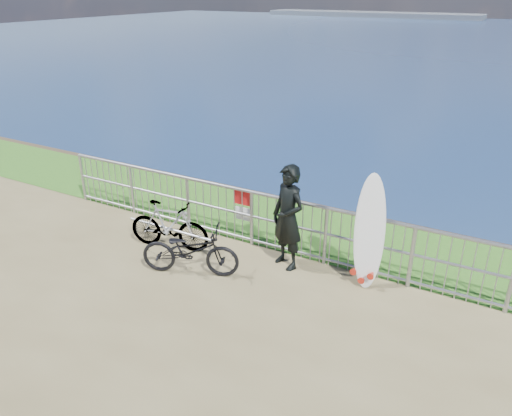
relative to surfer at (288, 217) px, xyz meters
The scene contains 8 objects.
grass_strip 1.80m from the surfer, 106.43° to the left, with size 120.00×120.00×0.00m, color #2B661C.
seascape 152.87m from the surfer, 106.81° to the left, with size 260.00×260.00×5.00m.
railing 0.67m from the surfer, 138.70° to the left, with size 10.06×0.10×1.13m.
surfer is the anchor object (origin of this frame).
surfboard 1.41m from the surfer, ahead, with size 0.63×0.59×1.92m.
bicycle_near 1.78m from the surfer, 141.39° to the right, with size 0.59×1.70×0.90m, color black.
bicycle_far 2.33m from the surfer, 166.97° to the right, with size 0.45×1.59×0.96m, color black.
bike_rack 2.35m from the surfer, 167.62° to the right, with size 1.97×0.05×0.41m.
Camera 1 is at (3.77, -5.82, 4.61)m, focal length 35.00 mm.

